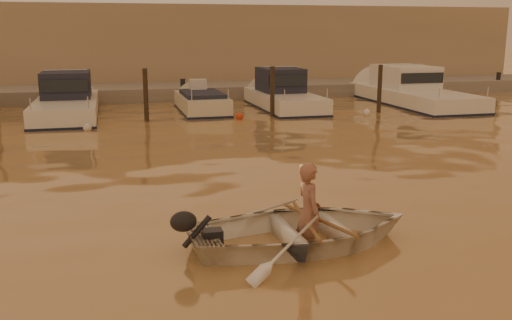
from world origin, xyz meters
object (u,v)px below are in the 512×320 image
object	(u,v)px
person	(309,213)
moored_boat_5	(413,91)
moored_boat_3	(202,106)
moored_boat_4	(284,94)
waterfront_building	(133,48)
moored_boat_2	(66,101)
dinghy	(303,230)

from	to	relation	value
person	moored_boat_5	bearing A→B (deg)	-36.27
person	moored_boat_3	bearing A→B (deg)	-4.92
person	moored_boat_4	xyz separation A→B (m)	(4.54, 15.94, 0.09)
moored_boat_5	waterfront_building	size ratio (longest dim) A/B	0.20
moored_boat_5	moored_boat_4	bearing A→B (deg)	180.00
moored_boat_3	moored_boat_2	bearing A→B (deg)	180.00
moored_boat_3	waterfront_building	bearing A→B (deg)	101.68
moored_boat_2	moored_boat_3	size ratio (longest dim) A/B	1.49
moored_boat_4	moored_boat_5	bearing A→B (deg)	0.00
person	moored_boat_2	distance (m)	16.61
person	moored_boat_2	bearing A→B (deg)	14.40
dinghy	moored_boat_5	size ratio (longest dim) A/B	0.40
moored_boat_5	dinghy	bearing A→B (deg)	-124.57
moored_boat_3	moored_boat_4	world-z (taller)	moored_boat_4
dinghy	moored_boat_2	xyz separation A→B (m)	(-4.57, 15.94, 0.36)
moored_boat_2	moored_boat_3	xyz separation A→B (m)	(5.50, 0.00, -0.40)
dinghy	moored_boat_4	size ratio (longest dim) A/B	0.54
moored_boat_3	moored_boat_4	xyz separation A→B (m)	(3.70, 0.00, 0.40)
moored_boat_2	moored_boat_4	world-z (taller)	same
moored_boat_2	moored_boat_5	bearing A→B (deg)	0.00
moored_boat_5	waterfront_building	world-z (taller)	waterfront_building
moored_boat_4	moored_boat_5	distance (m)	6.35
moored_boat_4	moored_boat_5	xyz separation A→B (m)	(6.35, 0.00, 0.00)
dinghy	moored_boat_5	bearing A→B (deg)	-36.51
moored_boat_2	waterfront_building	distance (m)	11.60
moored_boat_4	moored_boat_2	bearing A→B (deg)	180.00
dinghy	waterfront_building	distance (m)	27.06
moored_boat_4	waterfront_building	bearing A→B (deg)	118.52
moored_boat_2	waterfront_building	world-z (taller)	waterfront_building
person	moored_boat_3	distance (m)	15.97
person	moored_boat_5	xyz separation A→B (m)	(10.89, 15.94, 0.09)
dinghy	person	world-z (taller)	person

